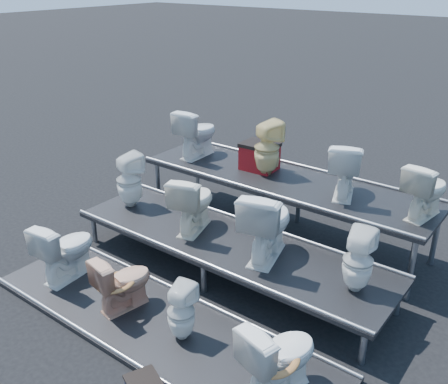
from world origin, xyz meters
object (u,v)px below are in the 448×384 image
Objects in this scene: toilet_2 at (181,312)px; toilet_3 at (279,356)px; toilet_0 at (66,249)px; toilet_1 at (123,281)px; toilet_10 at (345,168)px; red_crate at (259,158)px; toilet_7 at (358,261)px; toilet_8 at (197,133)px; toilet_4 at (129,180)px; toilet_11 at (426,190)px; toilet_5 at (193,202)px; toilet_6 at (267,223)px; toilet_9 at (267,148)px.

toilet_3 is at bearing 172.60° from toilet_2.
toilet_1 is (1.00, 0.00, -0.05)m from toilet_0.
red_crate is (-1.35, 0.11, -0.19)m from toilet_10.
toilet_7 is (0.12, 1.30, 0.37)m from toilet_3.
toilet_4 is at bearing 82.00° from toilet_8.
toilet_2 is 0.93× the size of toilet_11.
toilet_11 is 1.39× the size of red_crate.
toilet_5 is 1.42m from red_crate.
toilet_5 is 1.97m from toilet_10.
toilet_5 is 1.04× the size of toilet_10.
toilet_3 is 1.03× the size of toilet_10.
toilet_2 is 2.78m from toilet_10.
toilet_3 is 1.56× the size of red_crate.
toilet_4 is at bearing 6.85° from toilet_10.
toilet_8 is at bearing -56.17° from toilet_1.
toilet_8 is (0.15, 1.30, 0.39)m from toilet_4.
toilet_2 is 3.11m from toilet_11.
toilet_0 is at bearing 113.92° from toilet_4.
toilet_9 reaches higher than toilet_6.
toilet_9 is (-1.95, 1.30, 0.45)m from toilet_7.
toilet_3 is 0.87× the size of toilet_6.
toilet_10 is at bearing -136.88° from toilet_0.
toilet_6 reaches higher than toilet_7.
toilet_7 is at bearing -166.66° from toilet_4.
toilet_5 is (1.16, 0.00, -0.01)m from toilet_4.
toilet_1 is 0.96× the size of toilet_7.
red_crate reaches higher than toilet_0.
toilet_8 reaches higher than toilet_5.
toilet_3 is 0.97× the size of toilet_9.
toilet_6 reaches higher than toilet_4.
toilet_8 is 1.03× the size of toilet_10.
toilet_8 is at bearing -27.41° from toilet_7.
toilet_7 is 0.92× the size of toilet_8.
toilet_10 is at bearing -155.58° from toilet_9.
toilet_9 is at bearing 178.45° from toilet_8.
toilet_1 is at bearing 147.06° from toilet_4.
toilet_11 is (1.00, 0.00, -0.03)m from toilet_10.
toilet_11 is at bearing -155.58° from toilet_9.
toilet_10 is 1.37m from red_crate.
toilet_10 is (1.34, 2.60, 0.83)m from toilet_1.
toilet_0 is at bearing 28.15° from toilet_10.
toilet_9 is at bearing 9.27° from toilet_11.
toilet_11 is at bearing -82.30° from toilet_3.
toilet_7 is at bearing 165.82° from toilet_6.
toilet_5 reaches higher than toilet_1.
toilet_6 is at bearing -117.09° from toilet_1.
toilet_9 reaches higher than toilet_1.
toilet_8 reaches higher than toilet_2.
toilet_3 is 3.51m from toilet_4.
toilet_9 reaches higher than toilet_0.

